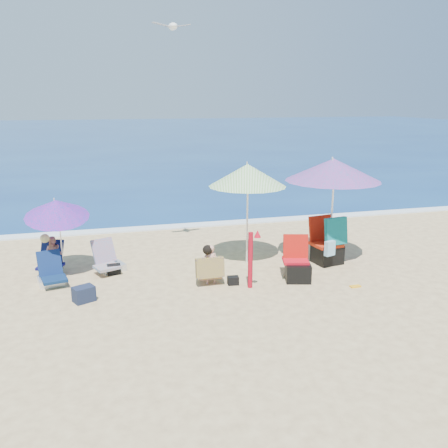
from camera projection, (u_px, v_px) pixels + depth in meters
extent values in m
plane|color=#D8BC84|center=(250.00, 286.00, 9.96)|extent=(120.00, 120.00, 0.00)
cube|color=navy|center=(122.00, 135.00, 52.07)|extent=(120.00, 80.00, 0.12)
cube|color=white|center=(199.00, 225.00, 14.73)|extent=(120.00, 0.50, 0.04)
cylinder|color=white|center=(332.00, 214.00, 11.25)|extent=(0.04, 0.04, 2.28)
cone|color=#E31E8D|center=(333.00, 170.00, 10.94)|extent=(2.33, 2.33, 0.51)
cylinder|color=white|center=(332.00, 160.00, 10.84)|extent=(0.04, 0.04, 0.14)
cylinder|color=white|center=(247.00, 218.00, 11.11)|extent=(0.05, 0.05, 2.16)
cone|color=#389617|center=(248.00, 175.00, 10.94)|extent=(2.21, 2.21, 0.51)
cylinder|color=silver|center=(247.00, 165.00, 10.97)|extent=(0.04, 0.04, 0.14)
cylinder|color=white|center=(61.00, 240.00, 10.53)|extent=(0.07, 0.41, 1.51)
cone|color=#B0199F|center=(56.00, 208.00, 10.20)|extent=(1.46, 1.51, 0.70)
cylinder|color=white|center=(54.00, 200.00, 10.16)|extent=(0.03, 0.05, 0.11)
cylinder|color=maroon|center=(250.00, 260.00, 9.77)|extent=(0.13, 0.13, 1.17)
cone|color=red|center=(258.00, 234.00, 9.35)|extent=(0.18, 0.18, 0.15)
cube|color=#0C2347|center=(55.00, 279.00, 9.87)|extent=(0.56, 0.52, 0.06)
cube|color=#0D204A|center=(49.00, 263.00, 10.09)|extent=(0.53, 0.38, 0.51)
cube|color=white|center=(51.00, 281.00, 10.04)|extent=(0.58, 0.54, 0.15)
cube|color=#DA784C|center=(107.00, 267.00, 10.58)|extent=(0.63, 0.59, 0.06)
cube|color=#C45345|center=(104.00, 251.00, 10.83)|extent=(0.57, 0.46, 0.53)
cube|color=silver|center=(112.00, 267.00, 10.86)|extent=(0.65, 0.62, 0.16)
cube|color=red|center=(295.00, 261.00, 10.31)|extent=(0.64, 0.60, 0.06)
cube|color=#AD130C|center=(296.00, 247.00, 10.39)|extent=(0.56, 0.28, 0.54)
cube|color=black|center=(298.00, 272.00, 10.22)|extent=(0.62, 0.58, 0.38)
cube|color=red|center=(326.00, 244.00, 11.24)|extent=(0.71, 0.65, 0.07)
cube|color=#A31C0B|center=(321.00, 228.00, 11.41)|extent=(0.64, 0.28, 0.63)
cube|color=black|center=(327.00, 254.00, 11.33)|extent=(0.68, 0.63, 0.45)
cube|color=#0A8482|center=(336.00, 231.00, 10.97)|extent=(0.58, 0.29, 0.63)
cube|color=#8AC3DD|center=(330.00, 248.00, 10.82)|extent=(0.27, 0.19, 0.33)
imported|color=tan|center=(210.00, 264.00, 10.01)|extent=(0.31, 0.21, 0.85)
cube|color=#430D60|center=(209.00, 275.00, 10.11)|extent=(0.48, 0.42, 0.06)
cube|color=#1F0D5E|center=(210.00, 268.00, 9.90)|extent=(0.59, 0.22, 0.43)
sphere|color=black|center=(208.00, 250.00, 9.89)|extent=(0.21, 0.21, 0.21)
imported|color=tan|center=(54.00, 255.00, 10.69)|extent=(0.48, 0.43, 0.82)
cube|color=#0D0F4D|center=(50.00, 266.00, 10.62)|extent=(0.62, 0.58, 0.06)
cube|color=#0B1641|center=(52.00, 252.00, 10.76)|extent=(0.57, 0.44, 0.53)
sphere|color=#D8D17D|center=(45.00, 238.00, 10.48)|extent=(0.20, 0.20, 0.20)
cube|color=#192137|center=(84.00, 294.00, 9.19)|extent=(0.46, 0.41, 0.30)
cube|color=black|center=(114.00, 269.00, 10.65)|extent=(0.30, 0.23, 0.21)
cube|color=#1B213D|center=(325.00, 258.00, 11.34)|extent=(0.37, 0.28, 0.27)
cube|color=black|center=(233.00, 280.00, 10.04)|extent=(0.24, 0.18, 0.18)
cube|color=#F3A619|center=(355.00, 286.00, 9.92)|extent=(0.23, 0.11, 0.03)
ellipsoid|color=white|center=(173.00, 27.00, 10.27)|extent=(0.26, 0.42, 0.15)
cube|color=gray|center=(161.00, 25.00, 10.14)|extent=(0.40, 0.18, 0.09)
cube|color=gray|center=(182.00, 26.00, 10.31)|extent=(0.40, 0.18, 0.09)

